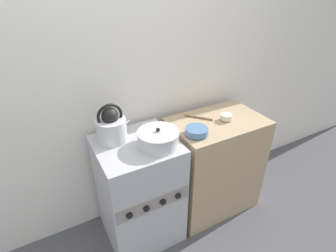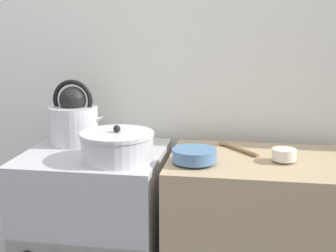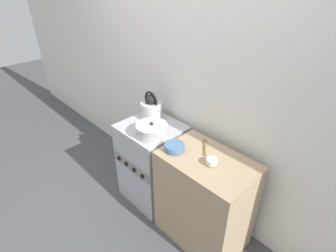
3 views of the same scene
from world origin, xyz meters
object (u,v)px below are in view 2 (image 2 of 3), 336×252
(kettle, at_px, (74,119))
(cooking_pot, at_px, (117,146))
(enamel_bowl, at_px, (194,155))
(stove, at_px, (97,251))
(small_ceramic_bowl, at_px, (284,155))

(kettle, xyz_separation_m, cooking_pot, (0.25, -0.21, -0.05))
(kettle, bearing_deg, enamel_bowl, -22.96)
(kettle, distance_m, enamel_bowl, 0.60)
(stove, relative_size, kettle, 3.16)
(cooking_pot, height_order, enamel_bowl, cooking_pot)
(stove, xyz_separation_m, enamel_bowl, (0.43, -0.11, 0.48))
(small_ceramic_bowl, bearing_deg, stove, 176.76)
(stove, bearing_deg, enamel_bowl, -15.05)
(kettle, height_order, enamel_bowl, kettle)
(kettle, height_order, small_ceramic_bowl, kettle)
(stove, bearing_deg, small_ceramic_bowl, -3.24)
(small_ceramic_bowl, bearing_deg, cooking_pot, -175.22)
(cooking_pot, bearing_deg, stove, 142.99)
(kettle, relative_size, cooking_pot, 0.98)
(kettle, xyz_separation_m, enamel_bowl, (0.55, -0.23, -0.07))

